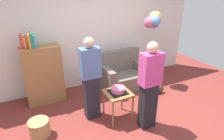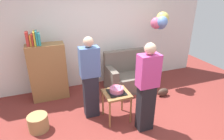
{
  "view_description": "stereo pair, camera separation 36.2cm",
  "coord_description": "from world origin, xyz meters",
  "px_view_note": "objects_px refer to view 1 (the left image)",
  "views": [
    {
      "loc": [
        -1.59,
        -2.39,
        2.4
      ],
      "look_at": [
        -0.12,
        0.59,
        0.95
      ],
      "focal_mm": 30.22,
      "sensor_mm": 36.0,
      "label": 1
    },
    {
      "loc": [
        -1.26,
        -2.53,
        2.4
      ],
      "look_at": [
        -0.12,
        0.59,
        0.95
      ],
      "focal_mm": 30.22,
      "sensor_mm": 36.0,
      "label": 2
    }
  ],
  "objects_px": {
    "side_table": "(118,96)",
    "balloon_bunch": "(153,21)",
    "bookshelf": "(43,74)",
    "person_blowing_candles": "(91,79)",
    "person_holding_cake": "(149,87)",
    "wicker_basket": "(39,128)",
    "handbag": "(159,89)",
    "birthday_cake": "(118,90)",
    "couch": "(123,75)"
  },
  "relations": [
    {
      "from": "bookshelf",
      "to": "side_table",
      "type": "xyz_separation_m",
      "value": [
        1.17,
        -1.28,
        -0.18
      ]
    },
    {
      "from": "bookshelf",
      "to": "birthday_cake",
      "type": "bearing_deg",
      "value": -47.72
    },
    {
      "from": "couch",
      "to": "wicker_basket",
      "type": "height_order",
      "value": "couch"
    },
    {
      "from": "birthday_cake",
      "to": "wicker_basket",
      "type": "distance_m",
      "value": 1.54
    },
    {
      "from": "person_blowing_candles",
      "to": "handbag",
      "type": "xyz_separation_m",
      "value": [
        1.79,
        0.12,
        -0.73
      ]
    },
    {
      "from": "side_table",
      "to": "balloon_bunch",
      "type": "bearing_deg",
      "value": 34.39
    },
    {
      "from": "side_table",
      "to": "wicker_basket",
      "type": "xyz_separation_m",
      "value": [
        -1.46,
        0.18,
        -0.35
      ]
    },
    {
      "from": "person_holding_cake",
      "to": "wicker_basket",
      "type": "xyz_separation_m",
      "value": [
        -1.84,
        0.62,
        -0.68
      ]
    },
    {
      "from": "couch",
      "to": "bookshelf",
      "type": "height_order",
      "value": "bookshelf"
    },
    {
      "from": "birthday_cake",
      "to": "person_blowing_candles",
      "type": "bearing_deg",
      "value": 146.54
    },
    {
      "from": "couch",
      "to": "birthday_cake",
      "type": "relative_size",
      "value": 3.44
    },
    {
      "from": "birthday_cake",
      "to": "handbag",
      "type": "distance_m",
      "value": 1.52
    },
    {
      "from": "wicker_basket",
      "to": "side_table",
      "type": "bearing_deg",
      "value": -7.06
    },
    {
      "from": "bookshelf",
      "to": "handbag",
      "type": "height_order",
      "value": "bookshelf"
    },
    {
      "from": "birthday_cake",
      "to": "handbag",
      "type": "xyz_separation_m",
      "value": [
        1.36,
        0.41,
        -0.54
      ]
    },
    {
      "from": "wicker_basket",
      "to": "balloon_bunch",
      "type": "relative_size",
      "value": 0.19
    },
    {
      "from": "bookshelf",
      "to": "birthday_cake",
      "type": "relative_size",
      "value": 5.0
    },
    {
      "from": "person_blowing_candles",
      "to": "couch",
      "type": "bearing_deg",
      "value": 36.78
    },
    {
      "from": "person_blowing_candles",
      "to": "balloon_bunch",
      "type": "relative_size",
      "value": 0.86
    },
    {
      "from": "bookshelf",
      "to": "side_table",
      "type": "height_order",
      "value": "bookshelf"
    },
    {
      "from": "handbag",
      "to": "balloon_bunch",
      "type": "height_order",
      "value": "balloon_bunch"
    },
    {
      "from": "side_table",
      "to": "person_holding_cake",
      "type": "distance_m",
      "value": 0.67
    },
    {
      "from": "bookshelf",
      "to": "handbag",
      "type": "distance_m",
      "value": 2.74
    },
    {
      "from": "bookshelf",
      "to": "birthday_cake",
      "type": "height_order",
      "value": "bookshelf"
    },
    {
      "from": "couch",
      "to": "side_table",
      "type": "bearing_deg",
      "value": -123.75
    },
    {
      "from": "bookshelf",
      "to": "person_blowing_candles",
      "type": "xyz_separation_m",
      "value": [
        0.74,
        -1.0,
        0.16
      ]
    },
    {
      "from": "birthday_cake",
      "to": "person_holding_cake",
      "type": "xyz_separation_m",
      "value": [
        0.38,
        -0.44,
        0.2
      ]
    },
    {
      "from": "birthday_cake",
      "to": "person_blowing_candles",
      "type": "relative_size",
      "value": 0.2
    },
    {
      "from": "balloon_bunch",
      "to": "bookshelf",
      "type": "bearing_deg",
      "value": 174.93
    },
    {
      "from": "balloon_bunch",
      "to": "birthday_cake",
      "type": "bearing_deg",
      "value": -145.61
    },
    {
      "from": "couch",
      "to": "balloon_bunch",
      "type": "xyz_separation_m",
      "value": [
        0.8,
        -0.04,
        1.33
      ]
    },
    {
      "from": "side_table",
      "to": "birthday_cake",
      "type": "bearing_deg",
      "value": 88.39
    },
    {
      "from": "person_blowing_candles",
      "to": "wicker_basket",
      "type": "relative_size",
      "value": 4.53
    },
    {
      "from": "handbag",
      "to": "person_holding_cake",
      "type": "bearing_deg",
      "value": -139.34
    },
    {
      "from": "person_blowing_candles",
      "to": "balloon_bunch",
      "type": "xyz_separation_m",
      "value": [
        1.95,
        0.76,
        0.83
      ]
    },
    {
      "from": "bookshelf",
      "to": "wicker_basket",
      "type": "relative_size",
      "value": 4.44
    },
    {
      "from": "person_holding_cake",
      "to": "handbag",
      "type": "xyz_separation_m",
      "value": [
        0.98,
        0.85,
        -0.73
      ]
    },
    {
      "from": "side_table",
      "to": "wicker_basket",
      "type": "bearing_deg",
      "value": 172.94
    },
    {
      "from": "side_table",
      "to": "bookshelf",
      "type": "bearing_deg",
      "value": 132.28
    },
    {
      "from": "birthday_cake",
      "to": "person_holding_cake",
      "type": "relative_size",
      "value": 0.2
    },
    {
      "from": "bookshelf",
      "to": "balloon_bunch",
      "type": "bearing_deg",
      "value": -5.07
    },
    {
      "from": "side_table",
      "to": "balloon_bunch",
      "type": "height_order",
      "value": "balloon_bunch"
    },
    {
      "from": "bookshelf",
      "to": "birthday_cake",
      "type": "xyz_separation_m",
      "value": [
        1.17,
        -1.28,
        -0.04
      ]
    },
    {
      "from": "handbag",
      "to": "wicker_basket",
      "type": "bearing_deg",
      "value": -175.4
    },
    {
      "from": "birthday_cake",
      "to": "balloon_bunch",
      "type": "bearing_deg",
      "value": 34.39
    },
    {
      "from": "side_table",
      "to": "handbag",
      "type": "distance_m",
      "value": 1.48
    },
    {
      "from": "handbag",
      "to": "couch",
      "type": "bearing_deg",
      "value": 133.26
    },
    {
      "from": "bookshelf",
      "to": "person_holding_cake",
      "type": "xyz_separation_m",
      "value": [
        1.55,
        -1.72,
        0.16
      ]
    },
    {
      "from": "person_holding_cake",
      "to": "wicker_basket",
      "type": "distance_m",
      "value": 2.05
    },
    {
      "from": "side_table",
      "to": "person_blowing_candles",
      "type": "distance_m",
      "value": 0.61
    }
  ]
}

